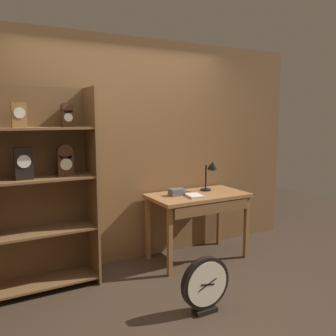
% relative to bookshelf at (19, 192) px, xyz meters
% --- Properties ---
extents(ground_plane, '(10.00, 10.00, 0.00)m').
position_rel_bookshelf_xyz_m(ground_plane, '(1.19, -1.08, -1.01)').
color(ground_plane, '#3D2D21').
extents(back_wood_panel, '(4.80, 0.05, 2.60)m').
position_rel_bookshelf_xyz_m(back_wood_panel, '(1.19, 0.27, 0.29)').
color(back_wood_panel, brown).
rests_on(back_wood_panel, ground).
extents(bookshelf, '(1.37, 0.39, 2.00)m').
position_rel_bookshelf_xyz_m(bookshelf, '(0.00, 0.00, 0.00)').
color(bookshelf, brown).
rests_on(bookshelf, ground).
extents(workbench, '(1.17, 0.64, 0.80)m').
position_rel_bookshelf_xyz_m(workbench, '(1.96, -0.14, -0.31)').
color(workbench, '#9E6B3D').
rests_on(workbench, ground).
extents(desk_lamp, '(0.21, 0.20, 0.38)m').
position_rel_bookshelf_xyz_m(desk_lamp, '(2.19, -0.04, 0.04)').
color(desk_lamp, black).
rests_on(desk_lamp, workbench).
extents(toolbox_small, '(0.17, 0.12, 0.08)m').
position_rel_bookshelf_xyz_m(toolbox_small, '(1.69, -0.06, -0.17)').
color(toolbox_small, '#595960').
rests_on(toolbox_small, workbench).
extents(open_repair_manual, '(0.19, 0.24, 0.02)m').
position_rel_bookshelf_xyz_m(open_repair_manual, '(1.83, -0.23, -0.20)').
color(open_repair_manual, silver).
rests_on(open_repair_manual, workbench).
extents(round_clock_large, '(0.47, 0.11, 0.51)m').
position_rel_bookshelf_xyz_m(round_clock_large, '(1.33, -1.17, -0.75)').
color(round_clock_large, black).
rests_on(round_clock_large, ground).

